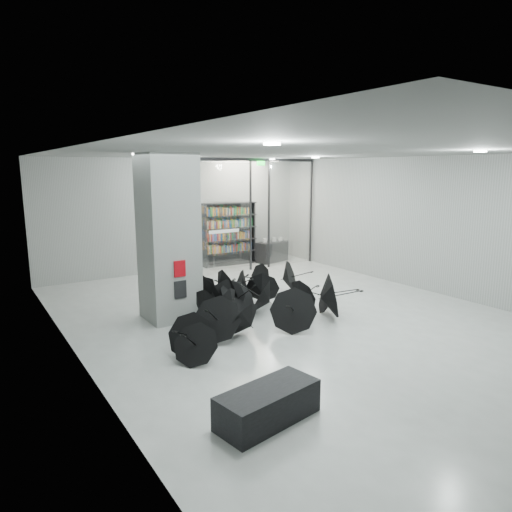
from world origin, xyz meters
TOP-DOWN VIEW (x-y plane):
  - room at (0.00, 0.00)m, footprint 14.00×14.02m
  - column at (-2.50, 2.00)m, footprint 1.20×1.20m
  - fire_cabinet at (-2.50, 1.38)m, footprint 0.28×0.04m
  - info_panel at (-2.50, 1.38)m, footprint 0.30×0.03m
  - exit_sign at (2.40, 5.30)m, footprint 0.30×0.06m
  - glass_partition at (2.39, 5.50)m, footprint 5.06×0.08m
  - bench at (-3.20, -3.21)m, footprint 1.66×0.92m
  - bookshelf at (1.92, 6.75)m, footprint 2.20×0.63m
  - shop_counter at (3.61, 6.27)m, footprint 1.44×0.83m
  - umbrella_cluster at (-0.79, 0.88)m, footprint 5.66×4.44m

SIDE VIEW (x-z plane):
  - bench at x=-3.20m, z-range 0.00..0.51m
  - umbrella_cluster at x=-0.79m, z-range -0.34..0.96m
  - shop_counter at x=3.61m, z-range 0.00..0.81m
  - info_panel at x=-2.50m, z-range 0.64..1.06m
  - bookshelf at x=1.92m, z-range 0.00..2.39m
  - fire_cabinet at x=-2.50m, z-range 1.16..1.54m
  - column at x=-2.50m, z-range 0.00..4.00m
  - glass_partition at x=2.39m, z-range 0.18..4.18m
  - room at x=0.00m, z-range 0.84..4.85m
  - exit_sign at x=2.40m, z-range 3.74..3.90m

